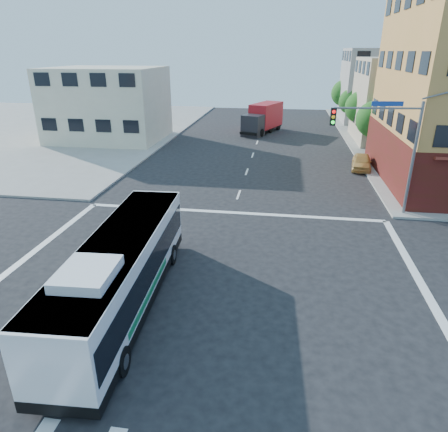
# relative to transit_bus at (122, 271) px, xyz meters

# --- Properties ---
(ground) EXTENTS (120.00, 120.00, 0.00)m
(ground) POSITION_rel_transit_bus_xyz_m (2.99, 1.25, -1.64)
(ground) COLOR black
(ground) RESTS_ON ground
(sidewalk_nw) EXTENTS (50.00, 50.00, 0.15)m
(sidewalk_nw) POSITION_rel_transit_bus_xyz_m (-32.01, 36.25, -1.57)
(sidewalk_nw) COLOR gray
(sidewalk_nw) RESTS_ON ground
(building_east_near) EXTENTS (12.06, 10.06, 9.00)m
(building_east_near) POSITION_rel_transit_bus_xyz_m (19.97, 35.23, 2.86)
(building_east_near) COLOR tan
(building_east_near) RESTS_ON ground
(building_east_far) EXTENTS (12.06, 10.06, 10.00)m
(building_east_far) POSITION_rel_transit_bus_xyz_m (19.97, 49.23, 3.36)
(building_east_far) COLOR #9B9B96
(building_east_far) RESTS_ON ground
(building_west) EXTENTS (12.06, 10.06, 8.00)m
(building_west) POSITION_rel_transit_bus_xyz_m (-14.03, 31.23, 2.36)
(building_west) COLOR beige
(building_west) RESTS_ON ground
(signal_mast_ne) EXTENTS (7.91, 1.13, 8.07)m
(signal_mast_ne) POSITION_rel_transit_bus_xyz_m (12.06, 11.87, 3.34)
(signal_mast_ne) COLOR slate
(signal_mast_ne) RESTS_ON ground
(street_tree_a) EXTENTS (3.60, 3.60, 5.53)m
(street_tree_a) POSITION_rel_transit_bus_xyz_m (14.89, 29.18, 1.94)
(street_tree_a) COLOR #392814
(street_tree_a) RESTS_ON ground
(street_tree_b) EXTENTS (3.80, 3.80, 5.79)m
(street_tree_b) POSITION_rel_transit_bus_xyz_m (14.89, 37.18, 2.11)
(street_tree_b) COLOR #392814
(street_tree_b) RESTS_ON ground
(street_tree_c) EXTENTS (3.40, 3.40, 5.29)m
(street_tree_c) POSITION_rel_transit_bus_xyz_m (14.89, 45.18, 1.82)
(street_tree_c) COLOR #392814
(street_tree_c) RESTS_ON ground
(street_tree_d) EXTENTS (4.00, 4.00, 6.03)m
(street_tree_d) POSITION_rel_transit_bus_xyz_m (14.89, 53.18, 2.24)
(street_tree_d) COLOR #392814
(street_tree_d) RESTS_ON ground
(transit_bus) EXTENTS (3.02, 11.46, 3.36)m
(transit_bus) POSITION_rel_transit_bus_xyz_m (0.00, 0.00, 0.00)
(transit_bus) COLOR black
(transit_bus) RESTS_ON ground
(box_truck) EXTENTS (4.97, 8.16, 3.55)m
(box_truck) POSITION_rel_transit_bus_xyz_m (3.19, 38.34, 0.08)
(box_truck) COLOR #242328
(box_truck) RESTS_ON ground
(parked_car) EXTENTS (2.18, 4.16, 1.35)m
(parked_car) POSITION_rel_transit_bus_xyz_m (12.84, 22.53, -0.97)
(parked_car) COLOR tan
(parked_car) RESTS_ON ground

